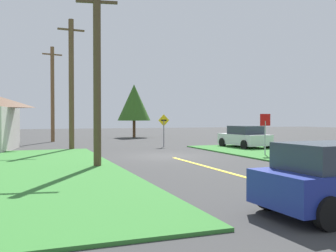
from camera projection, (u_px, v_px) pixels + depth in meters
ground_plane at (167, 156)px, 21.65m from camera, size 120.00×120.00×0.00m
lane_stripe_center at (241, 176)px, 14.14m from camera, size 0.20×14.00×0.01m
stop_sign at (265, 127)px, 21.60m from camera, size 0.68×0.07×2.42m
car_on_crossroad at (244, 137)px, 27.44m from camera, size 2.38×4.25×1.62m
utility_pole_near at (97, 76)px, 16.57m from camera, size 1.79×0.45×7.91m
utility_pole_mid at (71, 84)px, 25.74m from camera, size 1.80×0.35×8.91m
utility_pole_far at (53, 93)px, 34.71m from camera, size 1.79×0.45×8.74m
direction_sign at (164, 127)px, 28.57m from camera, size 0.90×0.12×2.47m
oak_tree_left at (134, 103)px, 42.59m from camera, size 3.72×3.72×6.00m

